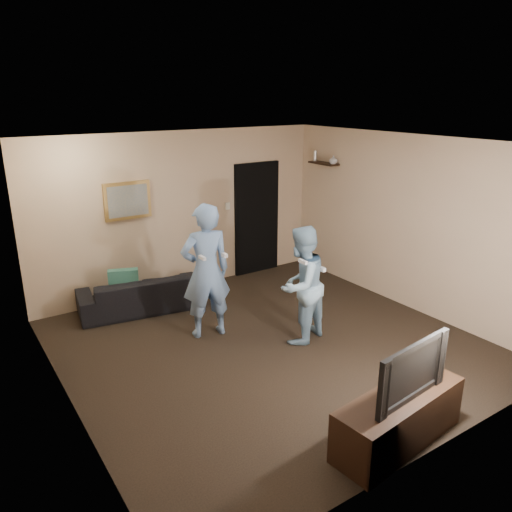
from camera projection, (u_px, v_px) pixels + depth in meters
ground at (269, 345)px, 6.55m from camera, size 5.00×5.00×0.00m
ceiling at (271, 143)px, 5.74m from camera, size 5.00×5.00×0.04m
wall_back at (182, 212)px, 8.12m from camera, size 5.00×0.04×2.60m
wall_front at (443, 326)px, 4.17m from camera, size 5.00×0.04×2.60m
wall_left at (60, 294)px, 4.83m from camera, size 0.04×5.00×2.60m
wall_right at (407, 223)px, 7.46m from camera, size 0.04×5.00×2.60m
sofa at (141, 293)px, 7.54m from camera, size 1.92×1.00×0.54m
throw_pillow at (124, 283)px, 7.34m from camera, size 0.45×0.28×0.43m
painting_frame at (127, 201)px, 7.53m from camera, size 0.72×0.05×0.57m
painting_canvas at (128, 201)px, 7.51m from camera, size 0.62×0.01×0.47m
doorway at (257, 219)px, 8.95m from camera, size 0.90×0.06×2.00m
light_switch at (228, 206)px, 8.55m from camera, size 0.08×0.02×0.12m
wall_shelf at (323, 163)px, 8.61m from camera, size 0.20×0.60×0.03m
shelf_vase at (333, 160)px, 8.39m from camera, size 0.15×0.15×0.14m
shelf_figurine at (315, 156)px, 8.76m from camera, size 0.06×0.06×0.18m
tv_console at (399, 419)px, 4.66m from camera, size 1.49×0.62×0.52m
television at (404, 368)px, 4.50m from camera, size 0.99×0.23×0.56m
wii_player_left at (206, 271)px, 6.57m from camera, size 0.73×0.56×1.83m
wii_player_right at (301, 285)px, 6.45m from camera, size 0.91×0.80×1.57m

